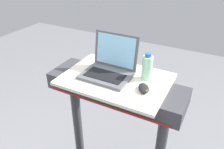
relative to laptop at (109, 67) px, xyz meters
The scene contains 4 objects.
desk_board 0.09m from the laptop, 24.46° to the right, with size 0.66×0.47×0.02m, color beige.
laptop is the anchor object (origin of this frame).
computer_mouse 0.28m from the laptop, 16.59° to the right, with size 0.06×0.10×0.03m, color black.
water_bottle 0.24m from the laptop, 13.35° to the left, with size 0.07×0.07×0.17m.
Camera 1 is at (0.55, -0.39, 1.85)m, focal length 36.21 mm.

